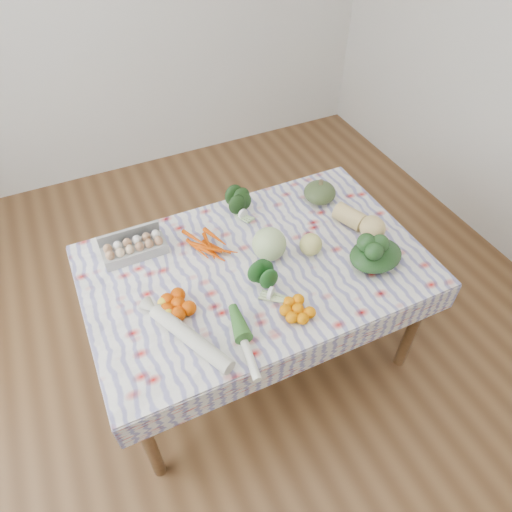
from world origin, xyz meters
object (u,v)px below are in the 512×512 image
kabocha_squash (320,192)px  cabbage (269,244)px  egg_carton (135,249)px  grapefruit (311,244)px  dining_table (256,275)px  butternut_squash (360,220)px

kabocha_squash → cabbage: 0.53m
egg_carton → grapefruit: 0.88m
dining_table → butternut_squash: butternut_squash is taller
egg_carton → kabocha_squash: 1.05m
kabocha_squash → butternut_squash: size_ratio=0.63×
dining_table → grapefruit: size_ratio=14.07×
egg_carton → kabocha_squash: size_ratio=1.76×
butternut_squash → dining_table: bearing=159.0°
butternut_squash → grapefruit: 0.32m
cabbage → butternut_squash: cabbage is taller
grapefruit → cabbage: bearing=162.2°
dining_table → butternut_squash: (0.60, 0.00, 0.15)m
kabocha_squash → egg_carton: bearing=179.2°
kabocha_squash → cabbage: (-0.45, -0.28, 0.03)m
dining_table → egg_carton: (-0.52, 0.31, 0.13)m
dining_table → cabbage: size_ratio=9.45×
egg_carton → kabocha_squash: bearing=-0.9°
egg_carton → cabbage: size_ratio=1.85×
egg_carton → cabbage: bearing=-25.9°
cabbage → butternut_squash: size_ratio=0.60×
cabbage → butternut_squash: bearing=-2.4°
kabocha_squash → butternut_squash: bearing=-77.0°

